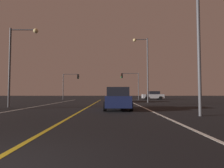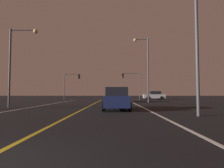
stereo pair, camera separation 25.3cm
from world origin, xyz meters
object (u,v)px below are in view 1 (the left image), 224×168
at_px(car_ahead_far, 118,96).
at_px(traffic_light_near_right, 130,80).
at_px(street_lamp_right_near, 192,18).
at_px(street_lamp_right_far, 145,62).
at_px(car_crossing_side, 154,95).
at_px(street_lamp_left_mid, 18,56).
at_px(car_lead_same_lane, 118,99).
at_px(traffic_light_near_left, 72,80).

bearing_deg(car_ahead_far, traffic_light_near_right, -15.55).
relative_size(street_lamp_right_near, street_lamp_right_far, 1.00).
distance_m(car_crossing_side, street_lamp_right_far, 14.45).
height_order(car_ahead_far, street_lamp_left_mid, street_lamp_left_mid).
bearing_deg(car_crossing_side, car_ahead_far, 56.38).
xyz_separation_m(car_lead_same_lane, street_lamp_left_mid, (-9.01, 2.49, 3.84)).
distance_m(car_crossing_side, traffic_light_near_right, 5.98).
relative_size(car_lead_same_lane, street_lamp_right_near, 0.49).
bearing_deg(traffic_light_near_right, street_lamp_right_near, 92.11).
xyz_separation_m(car_lead_same_lane, street_lamp_right_far, (4.01, 11.18, 4.68)).
height_order(street_lamp_right_near, street_lamp_right_far, street_lamp_right_far).
bearing_deg(street_lamp_right_far, traffic_light_near_left, -42.80).
bearing_deg(car_lead_same_lane, traffic_light_near_left, 20.42).
relative_size(car_crossing_side, street_lamp_right_far, 0.49).
relative_size(car_crossing_side, traffic_light_near_right, 0.82).
bearing_deg(car_lead_same_lane, street_lamp_right_far, -19.71).
distance_m(car_ahead_far, traffic_light_near_right, 10.82).
xyz_separation_m(car_crossing_side, street_lamp_left_mid, (-16.97, -21.78, 3.84)).
distance_m(car_crossing_side, traffic_light_near_left, 16.76).
bearing_deg(car_crossing_side, street_lamp_right_near, 82.17).
distance_m(car_lead_same_lane, street_lamp_right_near, 7.37).
relative_size(traffic_light_near_left, street_lamp_left_mid, 0.71).
relative_size(car_lead_same_lane, street_lamp_left_mid, 0.60).
relative_size(car_lead_same_lane, street_lamp_right_far, 0.49).
height_order(traffic_light_near_left, street_lamp_right_near, street_lamp_right_near).
distance_m(car_lead_same_lane, car_ahead_far, 12.75).
bearing_deg(traffic_light_near_right, car_crossing_side, -162.51).
relative_size(street_lamp_left_mid, street_lamp_right_far, 0.82).
height_order(traffic_light_near_right, traffic_light_near_left, traffic_light_near_right).
height_order(traffic_light_near_right, street_lamp_left_mid, street_lamp_left_mid).
bearing_deg(car_ahead_far, car_crossing_side, -33.62).
distance_m(street_lamp_left_mid, street_lamp_right_far, 15.68).
xyz_separation_m(car_ahead_far, traffic_light_near_left, (-8.76, 9.98, 2.97)).
bearing_deg(traffic_light_near_right, car_lead_same_lane, 82.30).
xyz_separation_m(car_lead_same_lane, car_crossing_side, (7.96, 24.27, 0.00)).
distance_m(car_ahead_far, traffic_light_near_left, 13.61).
bearing_deg(traffic_light_near_right, car_ahead_far, 74.45).
bearing_deg(traffic_light_near_left, car_crossing_side, 5.35).
distance_m(car_ahead_far, street_lamp_left_mid, 14.37).
height_order(car_crossing_side, street_lamp_right_far, street_lamp_right_far).
distance_m(traffic_light_near_left, street_lamp_left_mid, 20.26).
bearing_deg(street_lamp_right_far, street_lamp_right_near, 90.21).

